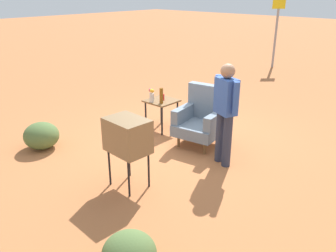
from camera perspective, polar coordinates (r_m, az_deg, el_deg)
ground_plane at (r=6.49m, az=2.49°, el=-2.73°), size 60.00×60.00×0.00m
armchair at (r=6.32m, az=5.57°, el=1.36°), size 0.88×0.89×1.06m
side_table at (r=6.93m, az=-1.06°, el=3.54°), size 0.56×0.56×0.61m
tv_on_stand at (r=4.83m, az=-6.60°, el=-1.61°), size 0.62×0.47×1.03m
person_standing at (r=5.47m, az=9.35°, el=2.80°), size 0.54×0.34×1.64m
road_sign at (r=13.13m, az=17.28°, el=15.09°), size 0.33×0.33×2.44m
soda_can_red at (r=6.89m, az=-0.86°, el=4.72°), size 0.07×0.07×0.12m
bottle_tall_amber at (r=6.67m, az=-1.09°, el=4.96°), size 0.07×0.07×0.30m
flower_vase at (r=6.75m, az=-2.69°, el=5.12°), size 0.15×0.10×0.27m
shrub_far at (r=6.58m, az=-19.95°, el=-1.48°), size 0.61×0.61×0.47m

